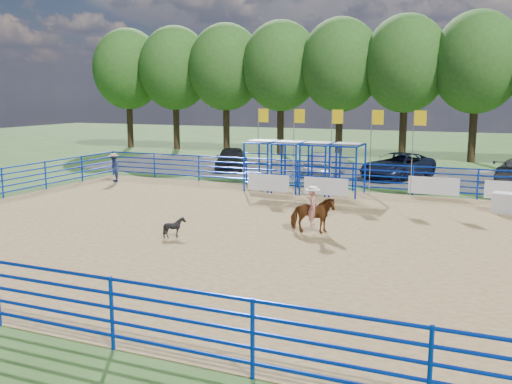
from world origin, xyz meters
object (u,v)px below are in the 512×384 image
spectator_cowboy (114,168)px  calf (175,227)px  horse_and_rider (312,211)px  car_a (231,159)px  car_b (327,164)px  car_c (398,166)px

spectator_cowboy → calf: bearing=-44.5°
horse_and_rider → car_a: 17.65m
car_b → car_c: (4.21, 0.39, 0.05)m
calf → car_a: 17.93m
calf → car_a: bearing=15.0°
calf → spectator_cowboy: bearing=41.3°
car_c → car_a: bearing=-156.7°
calf → car_b: size_ratio=0.17×
calf → car_c: (4.85, 17.33, 0.39)m
calf → car_a: size_ratio=0.16×
car_a → car_b: size_ratio=1.03×
spectator_cowboy → car_c: bearing=28.0°
calf → car_b: bearing=-6.3°
spectator_cowboy → car_c: 16.52m
car_a → car_c: size_ratio=0.81×
horse_and_rider → calf: (-4.25, -2.47, -0.46)m
spectator_cowboy → car_b: spectator_cowboy is taller
spectator_cowboy → car_c: size_ratio=0.29×
calf → car_b: 16.96m
spectator_cowboy → car_c: spectator_cowboy is taller
horse_and_rider → car_b: (-3.60, 14.47, -0.12)m
horse_and_rider → spectator_cowboy: (-13.98, 7.10, -0.01)m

